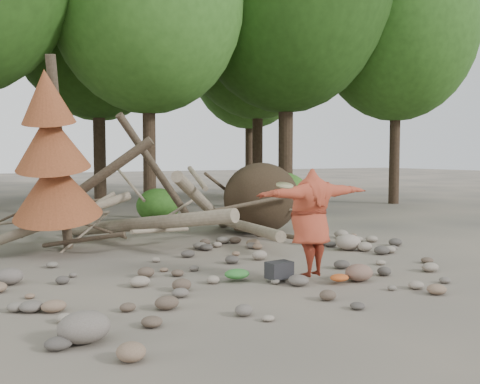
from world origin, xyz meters
name	(u,v)px	position (x,y,z in m)	size (l,w,h in m)	color
ground	(258,272)	(0.00, 0.00, 0.00)	(120.00, 120.00, 0.00)	#514C44
deadfall_pile	(244,200)	(2.02, 4.24, 0.95)	(8.55, 5.24, 3.30)	#332619
dead_conifer	(53,159)	(-3.12, 3.37, 2.11)	(2.06, 2.16, 4.35)	#4C3F30
bush_mid	(158,206)	(0.80, 7.80, 0.56)	(1.40, 1.40, 1.12)	#2E601B
bush_right	(281,195)	(5.00, 7.00, 0.80)	(2.00, 2.00, 1.60)	#397223
frisbee_thrower	(311,222)	(0.47, -0.99, 1.02)	(2.33, 0.96, 1.88)	#9D3823
backpack	(279,273)	(-0.08, -0.85, 0.15)	(0.44, 0.29, 0.29)	black
cloth_green	(237,277)	(-0.72, -0.49, 0.08)	(0.45, 0.38, 0.17)	#2D6D2B
cloth_orange	(339,281)	(0.73, -1.48, 0.06)	(0.34, 0.28, 0.12)	#A8481C
boulder_front_left	(84,327)	(-3.72, -2.31, 0.18)	(0.61, 0.55, 0.37)	#6B6159
boulder_front_right	(359,273)	(1.17, -1.47, 0.15)	(0.50, 0.45, 0.30)	brown
boulder_mid_right	(348,242)	(3.00, 1.01, 0.18)	(0.61, 0.54, 0.36)	gray
boulder_mid_left	(9,276)	(-4.23, 1.15, 0.14)	(0.47, 0.43, 0.28)	#635953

